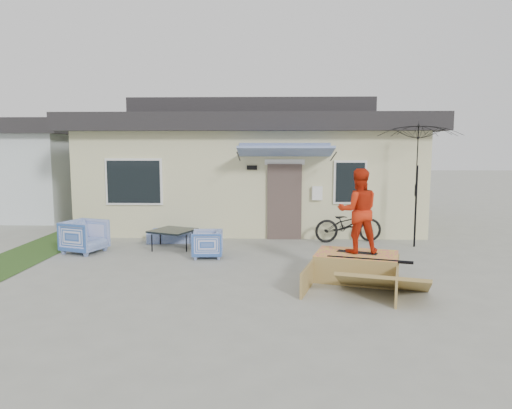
{
  "coord_description": "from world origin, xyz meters",
  "views": [
    {
      "loc": [
        0.64,
        -8.35,
        2.54
      ],
      "look_at": [
        0.3,
        1.8,
        1.3
      ],
      "focal_mm": 32.61,
      "sensor_mm": 36.0,
      "label": 1
    }
  ],
  "objects_px": {
    "patio_umbrella": "(417,179)",
    "skate_ramp": "(356,266)",
    "skateboard": "(357,252)",
    "bicycle": "(348,220)",
    "coffee_table": "(173,239)",
    "armchair_right": "(207,242)",
    "armchair_left": "(85,235)",
    "loveseat": "(174,232)",
    "skater": "(358,209)"
  },
  "relations": [
    {
      "from": "patio_umbrella",
      "to": "skate_ramp",
      "type": "relative_size",
      "value": 1.08
    },
    {
      "from": "skateboard",
      "to": "bicycle",
      "type": "bearing_deg",
      "value": 106.81
    },
    {
      "from": "coffee_table",
      "to": "skate_ramp",
      "type": "height_order",
      "value": "skate_ramp"
    },
    {
      "from": "skate_ramp",
      "to": "armchair_right",
      "type": "bearing_deg",
      "value": 167.06
    },
    {
      "from": "bicycle",
      "to": "patio_umbrella",
      "type": "xyz_separation_m",
      "value": [
        1.61,
        -0.56,
        1.15
      ]
    },
    {
      "from": "armchair_left",
      "to": "coffee_table",
      "type": "distance_m",
      "value": 2.12
    },
    {
      "from": "armchair_right",
      "to": "patio_umbrella",
      "type": "distance_m",
      "value": 5.54
    },
    {
      "from": "coffee_table",
      "to": "patio_umbrella",
      "type": "relative_size",
      "value": 0.43
    },
    {
      "from": "skateboard",
      "to": "loveseat",
      "type": "bearing_deg",
      "value": 165.0
    },
    {
      "from": "armchair_left",
      "to": "skate_ramp",
      "type": "height_order",
      "value": "armchair_left"
    },
    {
      "from": "bicycle",
      "to": "skater",
      "type": "distance_m",
      "value": 3.69
    },
    {
      "from": "loveseat",
      "to": "coffee_table",
      "type": "relative_size",
      "value": 1.47
    },
    {
      "from": "armchair_left",
      "to": "loveseat",
      "type": "bearing_deg",
      "value": -34.58
    },
    {
      "from": "patio_umbrella",
      "to": "skateboard",
      "type": "xyz_separation_m",
      "value": [
        -2.03,
        -3.03,
        -1.21
      ]
    },
    {
      "from": "bicycle",
      "to": "skate_ramp",
      "type": "relative_size",
      "value": 0.91
    },
    {
      "from": "armchair_left",
      "to": "bicycle",
      "type": "bearing_deg",
      "value": -57.59
    },
    {
      "from": "loveseat",
      "to": "armchair_left",
      "type": "bearing_deg",
      "value": 27.25
    },
    {
      "from": "armchair_right",
      "to": "patio_umbrella",
      "type": "height_order",
      "value": "patio_umbrella"
    },
    {
      "from": "armchair_right",
      "to": "skater",
      "type": "bearing_deg",
      "value": 58.03
    },
    {
      "from": "coffee_table",
      "to": "skate_ramp",
      "type": "bearing_deg",
      "value": -33.09
    },
    {
      "from": "patio_umbrella",
      "to": "skater",
      "type": "bearing_deg",
      "value": -123.86
    },
    {
      "from": "loveseat",
      "to": "skater",
      "type": "distance_m",
      "value": 5.62
    },
    {
      "from": "skate_ramp",
      "to": "skateboard",
      "type": "relative_size",
      "value": 2.67
    },
    {
      "from": "armchair_left",
      "to": "skateboard",
      "type": "bearing_deg",
      "value": -88.9
    },
    {
      "from": "loveseat",
      "to": "skateboard",
      "type": "relative_size",
      "value": 1.84
    },
    {
      "from": "armchair_right",
      "to": "bicycle",
      "type": "relative_size",
      "value": 0.38
    },
    {
      "from": "skater",
      "to": "armchair_left",
      "type": "bearing_deg",
      "value": -19.3
    },
    {
      "from": "armchair_right",
      "to": "skate_ramp",
      "type": "xyz_separation_m",
      "value": [
        3.15,
        -1.73,
        -0.1
      ]
    },
    {
      "from": "skateboard",
      "to": "skater",
      "type": "height_order",
      "value": "skater"
    },
    {
      "from": "loveseat",
      "to": "skate_ramp",
      "type": "distance_m",
      "value": 5.53
    },
    {
      "from": "loveseat",
      "to": "skateboard",
      "type": "height_order",
      "value": "skateboard"
    },
    {
      "from": "coffee_table",
      "to": "bicycle",
      "type": "bearing_deg",
      "value": 11.3
    },
    {
      "from": "skate_ramp",
      "to": "armchair_left",
      "type": "bearing_deg",
      "value": 176.97
    },
    {
      "from": "armchair_left",
      "to": "coffee_table",
      "type": "xyz_separation_m",
      "value": [
        2.03,
        0.6,
        -0.21
      ]
    },
    {
      "from": "skater",
      "to": "patio_umbrella",
      "type": "bearing_deg",
      "value": -124.77
    },
    {
      "from": "loveseat",
      "to": "skateboard",
      "type": "distance_m",
      "value": 5.52
    },
    {
      "from": "bicycle",
      "to": "patio_umbrella",
      "type": "relative_size",
      "value": 0.84
    },
    {
      "from": "patio_umbrella",
      "to": "skate_ramp",
      "type": "xyz_separation_m",
      "value": [
        -2.05,
        -3.08,
        -1.49
      ]
    },
    {
      "from": "patio_umbrella",
      "to": "armchair_right",
      "type": "bearing_deg",
      "value": -165.42
    },
    {
      "from": "skateboard",
      "to": "armchair_right",
      "type": "bearing_deg",
      "value": 175.52
    },
    {
      "from": "coffee_table",
      "to": "skateboard",
      "type": "xyz_separation_m",
      "value": [
        4.18,
        -2.66,
        0.3
      ]
    },
    {
      "from": "armchair_left",
      "to": "coffee_table",
      "type": "height_order",
      "value": "armchair_left"
    },
    {
      "from": "loveseat",
      "to": "skate_ramp",
      "type": "xyz_separation_m",
      "value": [
        4.3,
        -3.48,
        -0.02
      ]
    },
    {
      "from": "patio_umbrella",
      "to": "skate_ramp",
      "type": "bearing_deg",
      "value": -123.62
    },
    {
      "from": "bicycle",
      "to": "skate_ramp",
      "type": "height_order",
      "value": "bicycle"
    },
    {
      "from": "loveseat",
      "to": "skater",
      "type": "relative_size",
      "value": 0.87
    },
    {
      "from": "armchair_left",
      "to": "skateboard",
      "type": "distance_m",
      "value": 6.54
    },
    {
      "from": "loveseat",
      "to": "skate_ramp",
      "type": "relative_size",
      "value": 0.69
    },
    {
      "from": "patio_umbrella",
      "to": "skateboard",
      "type": "distance_m",
      "value": 3.84
    },
    {
      "from": "skater",
      "to": "loveseat",
      "type": "bearing_deg",
      "value": -39.38
    }
  ]
}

